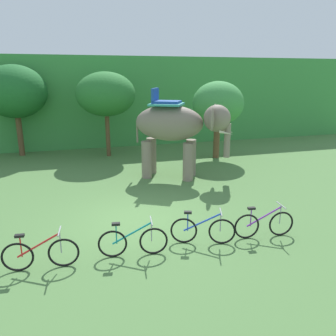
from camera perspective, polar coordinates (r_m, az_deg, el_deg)
The scene contains 10 objects.
ground_plane at distance 10.33m, azimuth -5.19°, elevation -8.95°, with size 80.00×80.00×0.00m, color #4C753D.
foliage_hedge at distance 23.31m, azimuth -12.13°, elevation 11.45°, with size 36.00×6.00×5.39m, color #3D8E42.
tree_far_left at distance 19.64m, azimuth -24.89°, elevation 11.82°, with size 3.32×3.32×4.84m.
tree_center_left at distance 18.09m, azimuth -10.66°, elevation 12.36°, with size 3.11×3.11×4.48m.
tree_center at distance 17.61m, azimuth 8.61°, elevation 10.88°, with size 2.64×2.64×4.01m.
elephant at distance 14.03m, azimuth 1.55°, elevation 7.13°, with size 4.09×3.16×3.78m.
bike_red at distance 8.29m, azimuth -21.10°, elevation -13.61°, with size 1.71×0.52×0.92m.
bike_teal at distance 8.32m, azimuth -6.04°, elevation -12.46°, with size 1.70×0.52×0.92m.
bike_blue at distance 8.87m, azimuth 5.99°, elevation -10.57°, with size 1.63×0.70×0.92m.
bike_purple at distance 9.51m, azimuth 16.21°, elevation -9.25°, with size 1.70×0.52×0.92m.
Camera 1 is at (-1.71, -9.23, 4.31)m, focal length 35.38 mm.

